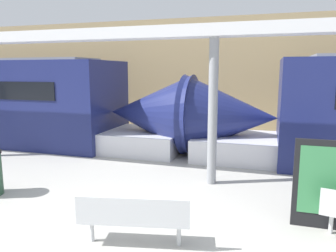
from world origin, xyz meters
TOP-DOWN VIEW (x-y plane):
  - ground_plane at (0.00, 0.00)m, footprint 60.00×60.00m
  - station_wall at (0.00, 10.12)m, footprint 56.00×0.20m
  - bench_near at (0.31, 0.27)m, footprint 1.82×0.79m
  - poster_board at (3.34, 1.79)m, footprint 1.23×0.07m
  - support_column_near at (0.99, 3.57)m, footprint 0.23×0.23m
  - canopy_beam at (0.99, 3.57)m, footprint 28.00×0.60m

SIDE VIEW (x-z plane):
  - ground_plane at x=0.00m, z-range 0.00..0.00m
  - bench_near at x=0.31m, z-range 0.07..0.91m
  - poster_board at x=3.34m, z-range 0.01..1.60m
  - support_column_near at x=0.99m, z-range 0.00..3.52m
  - station_wall at x=0.00m, z-range 0.00..5.00m
  - canopy_beam at x=0.99m, z-range 3.52..3.80m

